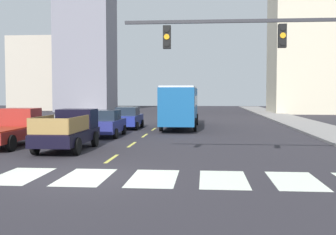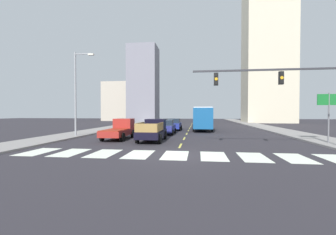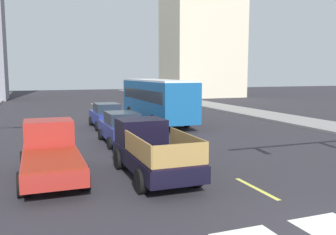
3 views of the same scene
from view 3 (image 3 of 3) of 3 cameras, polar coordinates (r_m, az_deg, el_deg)
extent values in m
cube|color=gray|center=(30.90, 18.71, -0.23)|extent=(3.83, 110.00, 0.15)
cube|color=#D9CF50|center=(12.42, 13.88, -10.92)|extent=(0.16, 2.40, 0.01)
cube|color=#D9CF50|center=(16.63, 4.07, -6.14)|extent=(0.16, 2.40, 0.01)
cube|color=#D9CF50|center=(21.18, -1.57, -3.26)|extent=(0.16, 2.40, 0.01)
cube|color=#D9CF50|center=(25.90, -5.17, -1.39)|extent=(0.16, 2.40, 0.01)
cube|color=#D9CF50|center=(30.70, -7.65, -0.10)|extent=(0.16, 2.40, 0.01)
cube|color=#D9CF50|center=(35.56, -9.46, 0.84)|extent=(0.16, 2.40, 0.01)
cube|color=#D9CF50|center=(40.46, -10.83, 1.55)|extent=(0.16, 2.40, 0.01)
cube|color=#D9CF50|center=(45.38, -11.90, 2.11)|extent=(0.16, 2.40, 0.01)
cube|color=black|center=(13.16, -2.23, -6.64)|extent=(1.96, 5.20, 0.56)
cube|color=black|center=(14.60, -4.34, -2.16)|extent=(1.84, 1.60, 1.00)
cube|color=#19232D|center=(14.99, -4.82, -1.23)|extent=(1.72, 0.08, 0.56)
cube|color=black|center=(12.21, -0.83, -6.21)|extent=(1.84, 3.30, 0.06)
cylinder|color=black|center=(14.44, -7.91, -6.61)|extent=(0.22, 0.80, 0.80)
cylinder|color=black|center=(14.97, -0.53, -6.05)|extent=(0.22, 0.80, 0.80)
cylinder|color=black|center=(11.52, -4.45, -10.10)|extent=(0.22, 0.80, 0.80)
cylinder|color=black|center=(12.18, 4.56, -9.14)|extent=(0.22, 0.80, 0.80)
cube|color=olive|center=(11.87, -4.95, -4.76)|extent=(0.06, 3.17, 0.70)
cube|color=olive|center=(12.46, 3.08, -4.17)|extent=(0.06, 3.17, 0.70)
cube|color=olive|center=(10.69, 2.05, -6.05)|extent=(1.80, 0.06, 0.70)
cube|color=maroon|center=(13.47, -18.08, -6.67)|extent=(1.96, 5.20, 0.56)
cube|color=maroon|center=(14.98, -18.49, -2.27)|extent=(1.84, 1.60, 1.00)
cube|color=#19232D|center=(15.39, -18.58, -1.36)|extent=(1.72, 0.08, 0.56)
cube|color=maroon|center=(12.47, -17.94, -6.29)|extent=(1.84, 3.30, 0.06)
cylinder|color=black|center=(15.05, -22.06, -6.50)|extent=(0.22, 0.80, 0.80)
cylinder|color=black|center=(15.11, -14.58, -6.16)|extent=(0.22, 0.80, 0.80)
cylinder|color=black|center=(12.03, -22.42, -9.87)|extent=(0.22, 0.80, 0.80)
cylinder|color=black|center=(12.11, -13.00, -9.41)|extent=(0.22, 0.80, 0.80)
cube|color=#15518C|center=(27.46, -1.88, 2.99)|extent=(2.50, 10.80, 2.70)
cube|color=#19232D|center=(27.44, -1.89, 3.72)|extent=(2.52, 9.94, 0.80)
cube|color=silver|center=(27.40, -1.90, 5.93)|extent=(2.40, 10.37, 0.12)
cylinder|color=black|center=(30.43, -6.13, 0.80)|extent=(0.22, 1.00, 1.00)
cylinder|color=black|center=(31.14, -1.67, 0.98)|extent=(0.22, 1.00, 1.00)
cylinder|color=black|center=(24.40, -2.42, -0.71)|extent=(0.22, 1.00, 1.00)
cylinder|color=black|center=(25.28, 2.97, -0.44)|extent=(0.22, 1.00, 1.00)
cube|color=navy|center=(19.64, -7.43, -2.07)|extent=(1.80, 4.40, 0.76)
cube|color=#1E2833|center=(19.40, -7.37, -0.09)|extent=(1.58, 2.11, 0.64)
cylinder|color=black|center=(20.85, -10.68, -2.66)|extent=(0.22, 0.64, 0.64)
cylinder|color=black|center=(21.22, -5.89, -2.41)|extent=(0.22, 0.64, 0.64)
cylinder|color=black|center=(18.21, -9.20, -4.04)|extent=(0.22, 0.64, 0.64)
cylinder|color=black|center=(18.63, -3.76, -3.71)|extent=(0.22, 0.64, 0.64)
cube|color=navy|center=(25.53, -9.78, -0.01)|extent=(1.80, 4.40, 0.76)
cube|color=#1E2833|center=(25.31, -9.75, 1.52)|extent=(1.58, 2.11, 0.64)
cylinder|color=black|center=(26.77, -12.20, -0.56)|extent=(0.22, 0.64, 0.64)
cylinder|color=black|center=(27.08, -8.44, -0.39)|extent=(0.22, 0.64, 0.64)
cylinder|color=black|center=(24.10, -11.25, -1.37)|extent=(0.22, 0.64, 0.64)
cylinder|color=black|center=(24.45, -7.09, -1.17)|extent=(0.22, 0.64, 0.64)
camera|label=1|loc=(13.44, 105.66, -6.19)|focal=45.44mm
camera|label=2|loc=(11.48, 113.25, -8.72)|focal=24.29mm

